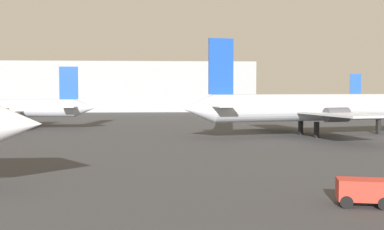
% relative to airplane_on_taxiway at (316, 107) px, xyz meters
% --- Properties ---
extents(airplane_on_taxiway, '(33.95, 24.49, 11.39)m').
position_rel_airplane_on_taxiway_xyz_m(airplane_on_taxiway, '(0.00, 0.00, 0.00)').
color(airplane_on_taxiway, silver).
rests_on(airplane_on_taxiway, ground_plane).
extents(airplane_distant, '(24.59, 20.29, 8.87)m').
position_rel_airplane_on_taxiway_xyz_m(airplane_distant, '(-40.13, 11.62, -0.46)').
color(airplane_distant, silver).
rests_on(airplane_distant, ground_plane).
extents(baggage_cart, '(2.64, 1.87, 1.30)m').
position_rel_airplane_on_taxiway_xyz_m(baggage_cart, '(-9.03, -33.46, -2.72)').
color(baggage_cart, red).
rests_on(baggage_cart, ground_plane).
extents(terminal_building, '(77.63, 26.62, 12.85)m').
position_rel_airplane_on_taxiway_xyz_m(terminal_building, '(-33.43, 75.21, 2.95)').
color(terminal_building, '#999EA3').
rests_on(terminal_building, ground_plane).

